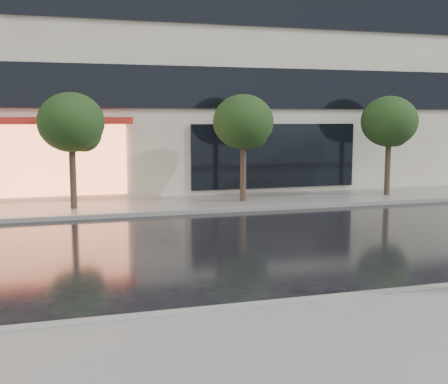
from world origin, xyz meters
name	(u,v)px	position (x,y,z in m)	size (l,w,h in m)	color
ground	(258,292)	(0.00, 0.00, 0.00)	(120.00, 120.00, 0.00)	black
sidewalk_near	(344,363)	(0.00, -3.25, 0.06)	(60.00, 4.50, 0.12)	slate
sidewalk_far	(161,205)	(0.00, 10.25, 0.06)	(60.00, 3.50, 0.12)	slate
curb_near	(278,306)	(0.00, -1.00, 0.07)	(60.00, 0.25, 0.14)	gray
curb_far	(170,213)	(0.00, 8.50, 0.07)	(60.00, 0.25, 0.14)	gray
tree_mid_west	(73,125)	(-2.94, 10.03, 2.92)	(2.20, 2.20, 3.99)	#33261C
tree_mid_east	(245,124)	(3.06, 10.03, 2.92)	(2.20, 2.20, 3.99)	#33261C
tree_far_east	(390,123)	(9.06, 10.03, 2.92)	(2.20, 2.20, 3.99)	#33261C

